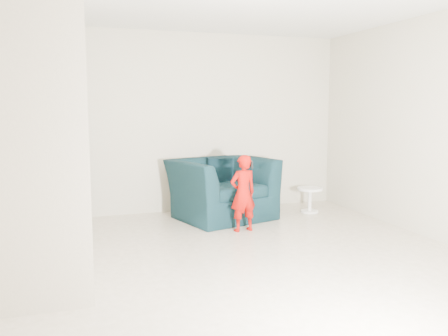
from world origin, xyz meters
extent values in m
plane|color=tan|center=(0.00, 0.00, 0.00)|extent=(5.50, 5.50, 0.00)
plane|color=#BAB197|center=(0.00, 2.75, 1.35)|extent=(5.00, 0.00, 5.00)
imported|color=black|center=(0.42, 2.11, 0.43)|extent=(1.58, 1.47, 0.85)
imported|color=#A00A05|center=(0.45, 1.33, 0.49)|extent=(0.39, 0.29, 0.99)
cylinder|color=white|center=(1.80, 2.04, 0.36)|extent=(0.38, 0.38, 0.04)
cylinder|color=white|center=(1.80, 2.04, 0.17)|extent=(0.06, 0.06, 0.34)
cylinder|color=white|center=(1.80, 2.04, 0.01)|extent=(0.27, 0.27, 0.03)
cube|color=#ADA089|center=(-2.00, 2.35, 0.14)|extent=(1.00, 0.30, 0.27)
cube|color=#ADA089|center=(-2.00, 2.05, 0.27)|extent=(1.00, 0.30, 0.54)
cube|color=#ADA089|center=(-2.00, 1.75, 0.41)|extent=(1.00, 0.30, 0.81)
cube|color=#ADA089|center=(-2.00, 1.45, 0.54)|extent=(1.00, 0.30, 1.08)
cube|color=#ADA089|center=(-2.00, 1.15, 0.68)|extent=(1.00, 0.30, 1.35)
cube|color=#ADA089|center=(-2.00, 0.85, 0.81)|extent=(1.00, 0.30, 1.62)
cube|color=#ADA089|center=(-2.00, 0.55, 0.95)|extent=(1.00, 0.30, 1.89)
cube|color=#ADA089|center=(-2.00, 0.25, 1.08)|extent=(1.00, 0.30, 2.16)
cube|color=#ADA089|center=(-2.00, -0.05, 1.22)|extent=(1.00, 0.30, 2.43)
cube|color=#ADA089|center=(-2.00, -0.35, 1.35)|extent=(1.00, 0.30, 2.70)
cylinder|color=silver|center=(-1.50, 1.00, 2.25)|extent=(0.04, 3.03, 2.73)
cylinder|color=silver|center=(-1.50, 2.50, 0.50)|extent=(0.04, 0.04, 1.00)
cube|color=black|center=(0.48, 2.41, 0.67)|extent=(0.39, 0.19, 0.39)
cube|color=black|center=(-0.11, 2.13, 0.54)|extent=(0.05, 0.47, 0.53)
cube|color=black|center=(0.56, 1.31, 0.86)|extent=(0.03, 0.05, 0.10)
camera|label=1|loc=(-1.65, -4.27, 1.60)|focal=38.00mm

